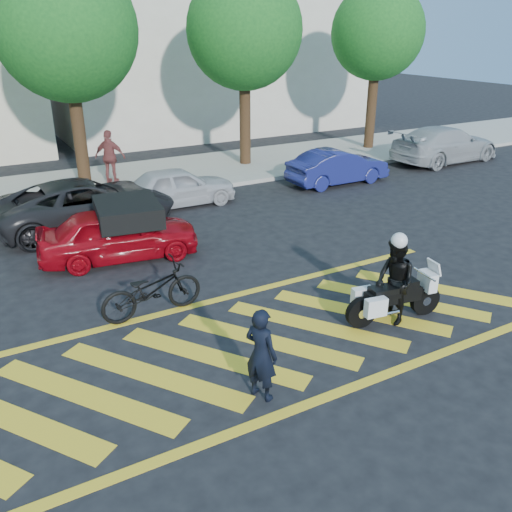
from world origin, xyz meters
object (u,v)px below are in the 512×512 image
officer_moto (395,282)px  bicycle (152,290)px  red_convertible (119,234)px  parked_far_right (445,144)px  parked_mid_left (86,204)px  parked_mid_right (178,187)px  police_motorcycle (393,298)px  officer_bike (261,354)px  parked_right (338,167)px

officer_moto → bicycle: bearing=-113.7°
red_convertible → parked_far_right: parked_far_right is taller
parked_mid_left → parked_far_right: bearing=-91.2°
parked_mid_left → parked_mid_right: bearing=-82.4°
bicycle → police_motorcycle: bearing=-124.6°
officer_bike → parked_far_right: size_ratio=0.30×
officer_moto → parked_far_right: officer_moto is taller
police_motorcycle → officer_moto: 0.35m
police_motorcycle → red_convertible: size_ratio=0.54×
parked_mid_right → officer_moto: bearing=-173.1°
bicycle → red_convertible: bearing=-7.0°
parked_right → parked_mid_right: bearing=86.1°
officer_bike → bicycle: 3.39m
parked_right → officer_bike: bearing=137.4°
bicycle → parked_right: parked_right is taller
officer_bike → parked_mid_right: bearing=-39.2°
bicycle → red_convertible: size_ratio=0.54×
parked_right → red_convertible: bearing=108.0°
officer_bike → parked_right: (8.61, 9.41, -0.14)m
parked_right → bicycle: bearing=123.3°
parked_far_right → officer_bike: bearing=121.3°
police_motorcycle → parked_mid_left: (-3.93, 8.36, 0.20)m
red_convertible → officer_bike: bearing=-168.9°
officer_moto → red_convertible: officer_moto is taller
red_convertible → parked_mid_left: size_ratio=0.77×
parked_mid_left → police_motorcycle: bearing=-159.1°
police_motorcycle → red_convertible: red_convertible is taller
bicycle → parked_far_right: parked_far_right is taller
police_motorcycle → parked_mid_left: size_ratio=0.41×
police_motorcycle → parked_far_right: 14.50m
bicycle → police_motorcycle: size_ratio=1.00×
bicycle → parked_right: (9.20, 6.08, 0.08)m
officer_bike → parked_far_right: bearing=-80.4°
parked_mid_right → parked_far_right: bearing=-87.8°
officer_moto → parked_far_right: bearing=137.8°
red_convertible → parked_right: 9.42m
officer_bike → red_convertible: size_ratio=0.40×
red_convertible → parked_mid_right: bearing=-32.8°
officer_bike → parked_mid_right: (2.54, 9.81, -0.14)m
police_motorcycle → parked_right: parked_right is taller
police_motorcycle → red_convertible: 6.81m
officer_bike → police_motorcycle: size_ratio=0.74×
officer_bike → bicycle: (-0.59, 3.33, -0.23)m
police_motorcycle → parked_mid_left: 9.24m
red_convertible → parked_mid_left: (-0.16, 2.69, 0.04)m
red_convertible → parked_mid_left: 2.70m
officer_moto → parked_mid_right: size_ratio=0.46×
officer_bike → officer_moto: size_ratio=0.90×
parked_mid_right → parked_right: (6.07, -0.39, 0.00)m
parked_mid_left → parked_right: parked_mid_left is taller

